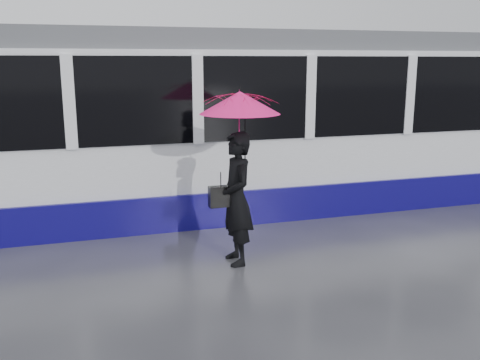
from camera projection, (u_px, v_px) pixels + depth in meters
name	position (u px, v px, depth m)	size (l,w,h in m)	color
ground	(185.00, 258.00, 7.84)	(90.00, 90.00, 0.00)	#2E2E33
rails	(159.00, 212.00, 10.16)	(34.00, 1.51, 0.02)	#3F3D38
tram	(101.00, 129.00, 9.53)	(26.00, 2.56, 3.35)	white
woman	(236.00, 199.00, 7.46)	(0.68, 0.45, 1.88)	black
umbrella	(240.00, 119.00, 7.23)	(1.12, 1.12, 1.27)	#FE1569
handbag	(221.00, 196.00, 7.40)	(0.34, 0.15, 0.47)	black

